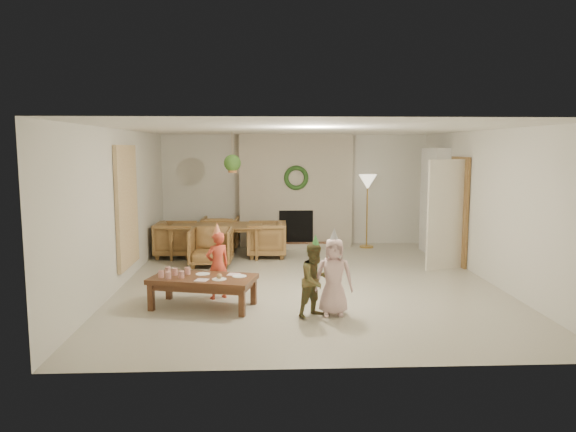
{
  "coord_description": "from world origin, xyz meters",
  "views": [
    {
      "loc": [
        -0.7,
        -8.59,
        2.21
      ],
      "look_at": [
        -0.3,
        0.4,
        1.05
      ],
      "focal_mm": 33.21,
      "sensor_mm": 36.0,
      "label": 1
    }
  ],
  "objects": [
    {
      "name": "food_scoop",
      "position": [
        -1.32,
        -1.53,
        0.48
      ],
      "size": [
        0.09,
        0.09,
        0.08
      ],
      "primitive_type": "sphere",
      "rotation": [
        0.0,
        0.0,
        -0.25
      ],
      "color": "tan",
      "rests_on": "plate_b"
    },
    {
      "name": "ceiling",
      "position": [
        0.0,
        0.0,
        2.5
      ],
      "size": [
        7.0,
        7.0,
        0.0
      ],
      "primitive_type": "plane",
      "rotation": [
        3.14,
        0.0,
        0.0
      ],
      "color": "white",
      "rests_on": "wall_back"
    },
    {
      "name": "cup_f",
      "position": [
        -1.79,
        -1.21,
        0.49
      ],
      "size": [
        0.09,
        0.09,
        0.1
      ],
      "primitive_type": "cylinder",
      "rotation": [
        0.0,
        0.0,
        -0.25
      ],
      "color": "silver",
      "rests_on": "coffee_table_top"
    },
    {
      "name": "party_hat_pink",
      "position": [
        0.21,
        -1.76,
        1.07
      ],
      "size": [
        0.16,
        0.16,
        0.19
      ],
      "primitive_type": "cone",
      "rotation": [
        0.0,
        0.0,
        -0.24
      ],
      "color": "#B0B0B7",
      "rests_on": "child_pink"
    },
    {
      "name": "dining_chair_near",
      "position": [
        -1.71,
        1.29,
        0.36
      ],
      "size": [
        0.79,
        0.81,
        0.72
      ],
      "primitive_type": "imported",
      "rotation": [
        0.0,
        0.0,
        -0.03
      ],
      "color": "brown",
      "rests_on": "floor"
    },
    {
      "name": "coffee_table_top",
      "position": [
        -1.56,
        -1.35,
        0.4
      ],
      "size": [
        1.55,
        1.04,
        0.07
      ],
      "primitive_type": "cube",
      "rotation": [
        0.0,
        0.0,
        -0.25
      ],
      "color": "brown",
      "rests_on": "floor"
    },
    {
      "name": "party_hat_plaid",
      "position": [
        -0.04,
        -1.82,
        1.02
      ],
      "size": [
        0.14,
        0.14,
        0.16
      ],
      "primitive_type": "cone",
      "rotation": [
        0.0,
        0.0,
        0.26
      ],
      "color": "green",
      "rests_on": "child_plaid"
    },
    {
      "name": "hanging_plant_cord",
      "position": [
        -1.3,
        1.5,
        2.15
      ],
      "size": [
        0.01,
        0.01,
        0.7
      ],
      "primitive_type": "cylinder",
      "color": "tan",
      "rests_on": "ceiling"
    },
    {
      "name": "cup_b",
      "position": [
        -2.07,
        -1.17,
        0.49
      ],
      "size": [
        0.09,
        0.09,
        0.1
      ],
      "primitive_type": "cylinder",
      "rotation": [
        0.0,
        0.0,
        -0.25
      ],
      "color": "silver",
      "rests_on": "coffee_table_top"
    },
    {
      "name": "plate_a",
      "position": [
        -1.58,
        -1.21,
        0.44
      ],
      "size": [
        0.24,
        0.24,
        0.01
      ],
      "primitive_type": "cylinder",
      "rotation": [
        0.0,
        0.0,
        -0.25
      ],
      "color": "white",
      "rests_on": "coffee_table_top"
    },
    {
      "name": "fireplace_wreath",
      "position": [
        0.0,
        3.07,
        1.55
      ],
      "size": [
        0.54,
        0.1,
        0.54
      ],
      "primitive_type": "torus",
      "rotation": [
        1.57,
        0.0,
        0.0
      ],
      "color": "#1E4319",
      "rests_on": "fireplace_mass"
    },
    {
      "name": "coffee_leg_bl",
      "position": [
        -2.11,
        -0.92,
        0.19
      ],
      "size": [
        0.09,
        0.09,
        0.37
      ],
      "primitive_type": "cube",
      "rotation": [
        0.0,
        0.0,
        -0.25
      ],
      "color": "brown",
      "rests_on": "floor"
    },
    {
      "name": "door_leaf",
      "position": [
        2.58,
        0.82,
        1.0
      ],
      "size": [
        0.77,
        0.32,
        2.0
      ],
      "primitive_type": "cube",
      "rotation": [
        0.0,
        0.0,
        -1.22
      ],
      "color": "beige",
      "rests_on": "floor"
    },
    {
      "name": "bookshelf_shelf_a",
      "position": [
        2.82,
        2.3,
        0.45
      ],
      "size": [
        0.3,
        0.92,
        0.03
      ],
      "primitive_type": "cube",
      "color": "white",
      "rests_on": "bookshelf_carcass"
    },
    {
      "name": "dining_table",
      "position": [
        -1.68,
        2.11,
        0.33
      ],
      "size": [
        1.88,
        1.09,
        0.65
      ],
      "primitive_type": "imported",
      "rotation": [
        0.0,
        0.0,
        -0.03
      ],
      "color": "brown",
      "rests_on": "floor"
    },
    {
      "name": "books_row_mid",
      "position": [
        2.8,
        2.35,
        0.99
      ],
      "size": [
        0.2,
        0.44,
        0.24
      ],
      "primitive_type": "cube",
      "color": "#2A5F9A",
      "rests_on": "bookshelf_shelf_b"
    },
    {
      "name": "coffee_table_apron",
      "position": [
        -1.56,
        -1.35,
        0.33
      ],
      "size": [
        1.42,
        0.9,
        0.09
      ],
      "primitive_type": "cube",
      "rotation": [
        0.0,
        0.0,
        -0.25
      ],
      "color": "brown",
      "rests_on": "floor"
    },
    {
      "name": "party_hat_red",
      "position": [
        -1.39,
        -0.92,
        1.04
      ],
      "size": [
        0.16,
        0.16,
        0.19
      ],
      "primitive_type": "cone",
      "rotation": [
        0.0,
        0.0,
        0.17
      ],
      "color": "gold",
      "rests_on": "child_red"
    },
    {
      "name": "coffee_leg_fl",
      "position": [
        -2.25,
        -1.48,
        0.19
      ],
      "size": [
        0.09,
        0.09,
        0.37
      ],
      "primitive_type": "cube",
      "rotation": [
        0.0,
        0.0,
        -0.25
      ],
      "color": "brown",
      "rests_on": "floor"
    },
    {
      "name": "plate_b",
      "position": [
        -1.32,
        -1.53,
        0.44
      ],
      "size": [
        0.24,
        0.24,
        0.01
      ],
      "primitive_type": "cylinder",
      "rotation": [
        0.0,
        0.0,
        -0.25
      ],
      "color": "white",
      "rests_on": "coffee_table_top"
    },
    {
      "name": "bookshelf_shelf_d",
      "position": [
        2.82,
        2.3,
        1.65
      ],
      "size": [
        0.3,
        0.92,
        0.03
      ],
      "primitive_type": "cube",
      "color": "white",
      "rests_on": "bookshelf_carcass"
    },
    {
      "name": "fireplace_mass",
      "position": [
        0.0,
        3.3,
        1.25
      ],
      "size": [
        2.5,
        0.4,
        2.5
      ],
      "primitive_type": "cube",
      "color": "#582417",
      "rests_on": "floor"
    },
    {
      "name": "bookshelf_shelf_b",
      "position": [
        2.82,
        2.3,
        0.85
      ],
      "size": [
        0.3,
        0.92,
        0.03
      ],
      "primitive_type": "cube",
      "color": "white",
      "rests_on": "bookshelf_carcass"
    },
    {
      "name": "child_pink",
      "position": [
        0.21,
        -1.76,
        0.52
      ],
      "size": [
        0.53,
        0.36,
        1.03
      ],
      "primitive_type": "imported",
      "rotation": [
        0.0,
        0.0,
        -0.07
      ],
      "color": "beige",
      "rests_on": "floor"
    },
    {
      "name": "cup_d",
      "position": [
        -1.96,
        -1.25,
        0.49
      ],
      "size": [
        0.09,
        0.09,
        0.1
      ],
      "primitive_type": "cylinder",
      "rotation": [
        0.0,
        0.0,
        -0.25
      ],
      "color": "silver",
      "rests_on": "coffee_table_top"
    },
    {
      "name": "napkin_left",
      "position": [
        -1.55,
        -1.56,
        0.44
      ],
      "size": [
        0.2,
        0.2,
        0.01
      ],
      "primitive_type": "cube",
      "rotation": [
        0.0,
        0.0,
        -0.25
      ],
      "color": "#DEA4B4",
      "rests_on": "coffee_table_top"
    },
    {
      "name": "wall_left",
      "position": [
        -3.0,
        0.0,
        1.25
      ],
      "size": [
        0.0,
        7.0,
        7.0
      ],
      "primitive_type": "plane",
      "rotation": [
        1.57,
        0.0,
        1.57
      ],
      "color": "silver",
      "rests_on": "floor"
    },
    {
      "name": "dining_chair_right",
      "position": [
        -0.66,
        2.08,
        0.36
      ],
      "size": [
        0.81,
        0.79,
        0.72
      ],
      "primitive_type": "imported",
      "rotation": [
        0.0,
        0.0,
        -1.6
      ],
      "color": "brown",
      "rests_on": "floor"
    },
    {
      "name": "wall_right",
      "position": [
        3.0,
        0.0,
        1.25
      ],
      "size": [
        0.0,
        7.0,
        7.0
      ],
      "primitive_type": "plane",
      "rotation": [
        1.57,
        0.0,
        -1.57
      ],
      "color": "silver",
      "rests_on": "floor"
    },
    {
      "name": "books_row_lower",
      "position": [
        2.8,
        2.15,
        0.59
      ],
      "size": [
        0.2,
        0.4,
        0.24
      ],
      "primitive_type": "cube",
      "color": "maroon",
      "rests_on": "bookshelf_shelf_a"
    },
    {
      "name": "floor_lamp_shade",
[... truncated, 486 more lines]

